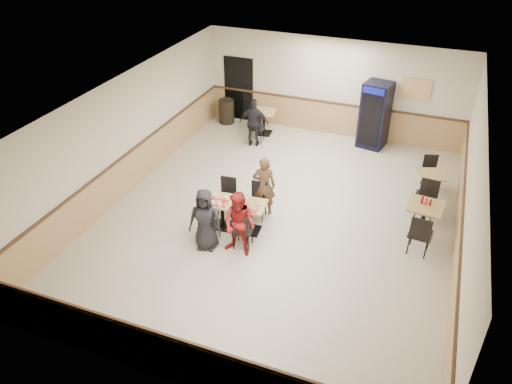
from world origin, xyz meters
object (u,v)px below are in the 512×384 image
at_px(lone_diner, 254,123).
at_px(back_table, 264,119).
at_px(main_table, 236,211).
at_px(trash_bin, 226,111).
at_px(diner_woman_right, 239,224).
at_px(pepsi_cooler, 375,115).
at_px(diner_woman_left, 205,220).
at_px(side_table_far, 429,182).
at_px(diner_man_opposite, 264,186).
at_px(side_table_near, 424,216).

xyz_separation_m(lone_diner, back_table, (0.00, 0.87, -0.23)).
distance_m(main_table, trash_bin, 5.95).
height_order(diner_woman_right, back_table, diner_woman_right).
bearing_deg(back_table, lone_diner, -90.00).
distance_m(main_table, pepsi_cooler, 5.82).
relative_size(diner_woman_left, side_table_far, 1.76).
bearing_deg(diner_man_opposite, diner_woman_left, 51.18).
bearing_deg(trash_bin, diner_woman_right, -63.66).
bearing_deg(diner_woman_left, pepsi_cooler, 56.74).
bearing_deg(main_table, side_table_near, 12.43).
bearing_deg(lone_diner, pepsi_cooler, -170.76).
relative_size(main_table, trash_bin, 1.78).
relative_size(lone_diner, side_table_far, 1.81).
xyz_separation_m(diner_woman_left, back_table, (-0.82, 5.85, -0.21)).
bearing_deg(diner_man_opposite, main_table, 51.18).
bearing_deg(trash_bin, back_table, -13.60).
bearing_deg(side_table_far, side_table_near, -89.50).
xyz_separation_m(diner_woman_right, diner_man_opposite, (-0.06, 1.63, 0.00)).
xyz_separation_m(diner_man_opposite, side_table_near, (3.64, 0.43, -0.22)).
xyz_separation_m(diner_woman_right, back_table, (-1.59, 5.78, -0.24)).
distance_m(lone_diner, side_table_near, 5.90).
xyz_separation_m(main_table, diner_man_opposite, (0.35, 0.85, 0.27)).
bearing_deg(diner_woman_left, side_table_near, 14.72).
bearing_deg(main_table, diner_woman_right, -67.62).
relative_size(diner_woman_left, trash_bin, 1.84).
xyz_separation_m(lone_diner, side_table_far, (5.15, -1.16, -0.28)).
bearing_deg(diner_woman_right, diner_woman_left, -168.54).
bearing_deg(pepsi_cooler, diner_man_opposite, -100.19).
height_order(diner_woman_right, trash_bin, diner_woman_right).
xyz_separation_m(diner_man_opposite, trash_bin, (-2.98, 4.49, -0.36)).
height_order(side_table_far, trash_bin, trash_bin).
bearing_deg(diner_man_opposite, side_table_near, 170.43).
relative_size(lone_diner, trash_bin, 1.88).
height_order(side_table_near, side_table_far, side_table_near).
distance_m(side_table_near, back_table, 6.36).
height_order(lone_diner, trash_bin, lone_diner).
bearing_deg(pepsi_cooler, trash_bin, -168.12).
distance_m(lone_diner, pepsi_cooler, 3.56).
bearing_deg(lone_diner, back_table, -101.55).
relative_size(main_table, back_table, 1.78).
xyz_separation_m(main_table, back_table, (-1.18, 5.00, 0.03)).
xyz_separation_m(diner_man_opposite, pepsi_cooler, (1.79, 4.54, 0.24)).
height_order(diner_woman_right, side_table_near, diner_woman_right).
xyz_separation_m(side_table_far, trash_bin, (-6.60, 2.38, -0.07)).
distance_m(main_table, diner_man_opposite, 0.96).
xyz_separation_m(main_table, side_table_far, (3.97, 2.96, -0.02)).
height_order(main_table, diner_woman_right, diner_woman_right).
distance_m(main_table, side_table_near, 4.19).
height_order(diner_man_opposite, side_table_far, diner_man_opposite).
bearing_deg(back_table, side_table_near, -35.73).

